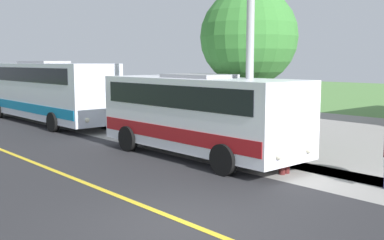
# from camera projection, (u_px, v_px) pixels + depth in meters

# --- Properties ---
(ground_plane) EXTENTS (120.00, 120.00, 0.00)m
(ground_plane) POSITION_uv_depth(u_px,v_px,m) (185.00, 223.00, 9.12)
(ground_plane) COLOR #548442
(road_surface) EXTENTS (8.00, 100.00, 0.01)m
(road_surface) POSITION_uv_depth(u_px,v_px,m) (185.00, 223.00, 9.12)
(road_surface) COLOR #28282B
(road_surface) RESTS_ON ground
(sidewalk) EXTENTS (2.40, 100.00, 0.01)m
(sidewalk) POSITION_uv_depth(u_px,v_px,m) (330.00, 179.00, 12.54)
(sidewalk) COLOR gray
(sidewalk) RESTS_ON ground
(road_centre_line) EXTENTS (0.16, 100.00, 0.00)m
(road_centre_line) POSITION_uv_depth(u_px,v_px,m) (185.00, 222.00, 9.11)
(road_centre_line) COLOR gold
(road_centre_line) RESTS_ON ground
(shuttle_bus_front) EXTENTS (2.69, 7.77, 2.75)m
(shuttle_bus_front) POSITION_uv_depth(u_px,v_px,m) (199.00, 112.00, 15.29)
(shuttle_bus_front) COLOR white
(shuttle_bus_front) RESTS_ON ground
(transit_bus_rear) EXTENTS (2.63, 11.45, 3.19)m
(transit_bus_rear) POSITION_uv_depth(u_px,v_px,m) (44.00, 89.00, 24.10)
(transit_bus_rear) COLOR silver
(transit_bus_rear) RESTS_ON ground
(pedestrian_waiting) EXTENTS (0.72, 0.34, 1.76)m
(pedestrian_waiting) POSITION_uv_depth(u_px,v_px,m) (285.00, 141.00, 12.97)
(pedestrian_waiting) COLOR #4C1919
(pedestrian_waiting) RESTS_ON ground
(street_light_pole) EXTENTS (1.97, 0.24, 8.92)m
(street_light_pole) POSITION_uv_depth(u_px,v_px,m) (248.00, 4.00, 13.78)
(street_light_pole) COLOR #9E9EA3
(street_light_pole) RESTS_ON ground
(tree_curbside) EXTENTS (3.63, 3.63, 5.88)m
(tree_curbside) POSITION_uv_depth(u_px,v_px,m) (249.00, 38.00, 17.16)
(tree_curbside) COLOR brown
(tree_curbside) RESTS_ON ground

